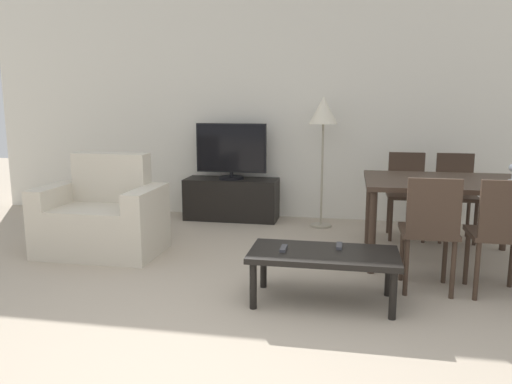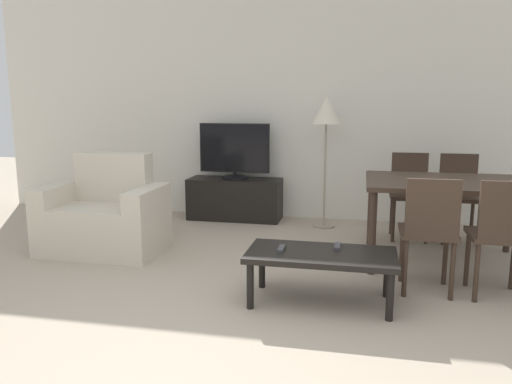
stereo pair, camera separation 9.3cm
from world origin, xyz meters
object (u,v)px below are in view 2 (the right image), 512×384
Objects in this scene: remote_primary at (281,248)px; floor_lamp at (326,117)px; dining_chair_near at (429,228)px; dining_chair_near_right at (501,232)px; tv_stand at (235,199)px; armchair at (105,218)px; remote_secondary at (337,246)px; dining_table at (448,189)px; coffee_table at (321,258)px; tv at (235,151)px; dining_chair_far at (459,192)px; dining_chair_far_left at (409,190)px.

floor_lamp is at bearing 86.36° from remote_primary.
dining_chair_near and dining_chair_near_right have the same top height.
armchair is at bearing -119.71° from tv_stand.
dining_chair_near reaches higher than remote_secondary.
remote_primary is (-1.52, -0.32, -0.12)m from dining_chair_near_right.
dining_table is 1.65m from floor_lamp.
remote_primary reaches higher than coffee_table.
floor_lamp is at bearing 137.23° from dining_table.
floor_lamp is (-1.14, 1.05, 0.58)m from dining_table.
dining_chair_near_right is 0.60× the size of floor_lamp.
armchair is at bearing 171.38° from dining_chair_near_right.
remote_secondary is at bearing -17.45° from armchair.
armchair is 1.30× the size of tv.
tv is at bearing 111.85° from remote_primary.
armchair is 3.38m from dining_chair_near_right.
tv_stand is (0.87, 1.53, -0.08)m from armchair.
dining_chair_far is 5.85× the size of remote_secondary.
dining_chair_near_right reaches higher than dining_table.
dining_chair_far_left is (1.98, -0.41, 0.25)m from tv_stand.
dining_chair_far_left is at bearing 180.00° from dining_chair_far.
tv_stand is 0.76× the size of floor_lamp.
tv_stand is 1.31× the size of tv.
dining_chair_near is 0.49m from dining_chair_near_right.
dining_chair_near and dining_chair_far_left have the same top height.
coffee_table is at bearing -62.48° from tv.
armchair reaches higher than tv_stand.
dining_chair_near is at bearing -106.60° from dining_chair_far.
dining_chair_near_right is (0.49, 0.00, 0.00)m from dining_chair_near.
tv_stand reaches higher than remote_primary.
dining_chair_near is 1.70m from dining_chair_far.
dining_chair_near_right is 2.43m from floor_lamp.
dining_table is 0.86m from dining_chair_far_left.
tv is 2.52m from dining_chair_far.
armchair is 1.25× the size of dining_chair_far.
tv is 0.58× the size of floor_lamp.
tv_stand is 2.60m from remote_secondary.
remote_primary is (0.95, -2.36, -0.45)m from tv.
tv is 2.71m from coffee_table.
floor_lamp is at bearing 170.24° from dining_chair_far.
dining_table reaches higher than remote_secondary.
dining_chair_near is 5.85× the size of remote_secondary.
tv_stand is at bearing 151.14° from dining_table.
armchair is at bearing 155.48° from remote_primary.
floor_lamp is (1.09, -0.17, 0.42)m from tv.
dining_chair_far_left is at bearing 106.60° from dining_table.
tv_stand is 7.40× the size of remote_primary.
armchair is 2.26m from coffee_table.
tv is at bearing 140.44° from dining_chair_near_right.
dining_chair_far is at bearing -9.47° from tv_stand.
remote_secondary is at bearing -109.58° from dining_chair_far_left.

